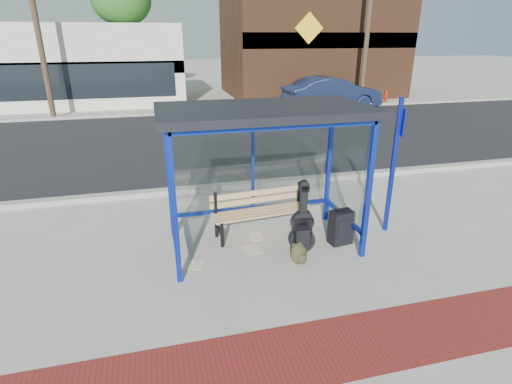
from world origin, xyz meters
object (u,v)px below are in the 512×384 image
object	(u,v)px
guitar_bag	(302,228)
suitcase	(341,227)
backpack	(299,254)
fire_hydrant	(386,96)
bench	(261,209)
parked_car	(332,93)

from	to	relation	value
guitar_bag	suitcase	xyz separation A→B (m)	(0.76, 0.09, -0.13)
suitcase	backpack	size ratio (longest dim) A/B	1.95
guitar_bag	suitcase	size ratio (longest dim) A/B	1.78
suitcase	backpack	distance (m)	1.05
suitcase	fire_hydrant	bearing A→B (deg)	48.32
bench	backpack	xyz separation A→B (m)	(0.32, -1.18, -0.33)
bench	guitar_bag	bearing A→B (deg)	-64.40
bench	backpack	bearing A→B (deg)	-80.21
guitar_bag	parked_car	size ratio (longest dim) A/B	0.25
bench	suitcase	bearing A→B (deg)	-35.68
bench	parked_car	world-z (taller)	parked_car
backpack	guitar_bag	bearing A→B (deg)	49.77
backpack	fire_hydrant	size ratio (longest dim) A/B	0.51
bench	fire_hydrant	size ratio (longest dim) A/B	2.77
fire_hydrant	backpack	bearing A→B (deg)	-125.38
guitar_bag	fire_hydrant	size ratio (longest dim) A/B	1.78
suitcase	parked_car	xyz separation A→B (m)	(5.56, 12.79, 0.48)
suitcase	backpack	xyz separation A→B (m)	(-0.93, -0.45, -0.15)
guitar_bag	parked_car	distance (m)	14.35
bench	guitar_bag	size ratio (longest dim) A/B	1.55
suitcase	fire_hydrant	xyz separation A→B (m)	(9.29, 13.95, 0.05)
guitar_bag	fire_hydrant	bearing A→B (deg)	62.99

